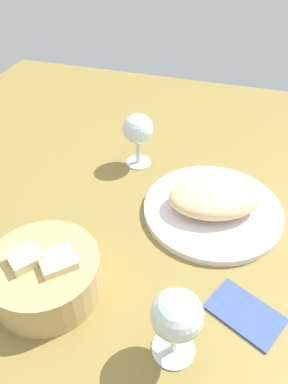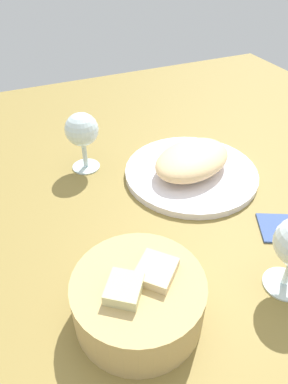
% 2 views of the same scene
% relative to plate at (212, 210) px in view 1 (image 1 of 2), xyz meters
% --- Properties ---
extents(ground_plane, '(1.40, 1.40, 0.02)m').
position_rel_plate_xyz_m(ground_plane, '(0.09, 0.09, -0.02)').
color(ground_plane, olive).
extents(plate, '(0.27, 0.27, 0.01)m').
position_rel_plate_xyz_m(plate, '(0.00, 0.00, 0.00)').
color(plate, white).
rests_on(plate, ground_plane).
extents(omelette, '(0.21, 0.17, 0.05)m').
position_rel_plate_xyz_m(omelette, '(0.00, -0.00, 0.03)').
color(omelette, '#F0C88F').
rests_on(omelette, plate).
extents(lettuce_garnish, '(0.04, 0.04, 0.01)m').
position_rel_plate_xyz_m(lettuce_garnish, '(-0.04, -0.05, 0.01)').
color(lettuce_garnish, '#48872F').
rests_on(lettuce_garnish, plate).
extents(bread_basket, '(0.17, 0.17, 0.09)m').
position_rel_plate_xyz_m(bread_basket, '(0.22, 0.25, 0.03)').
color(bread_basket, tan).
rests_on(bread_basket, ground_plane).
extents(wine_glass_near, '(0.07, 0.07, 0.13)m').
position_rel_plate_xyz_m(wine_glass_near, '(0.19, -0.12, 0.08)').
color(wine_glass_near, silver).
rests_on(wine_glass_near, ground_plane).
extents(wine_glass_far, '(0.07, 0.07, 0.12)m').
position_rel_plate_xyz_m(wine_glass_far, '(0.01, 0.29, 0.08)').
color(wine_glass_far, silver).
rests_on(wine_glass_far, ground_plane).
extents(folded_napkin, '(0.13, 0.11, 0.01)m').
position_rel_plate_xyz_m(folded_napkin, '(-0.08, 0.21, -0.00)').
color(folded_napkin, '#3B538F').
rests_on(folded_napkin, ground_plane).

